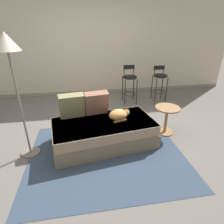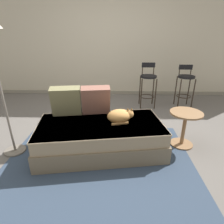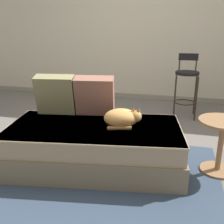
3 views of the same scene
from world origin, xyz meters
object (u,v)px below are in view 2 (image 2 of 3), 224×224
at_px(throw_pillow_middle, 96,100).
at_px(side_table, 185,124).
at_px(bar_stool_near_window, 148,82).
at_px(bar_stool_by_doorway, 185,82).
at_px(couch, 101,137).
at_px(cat, 120,116).
at_px(throw_pillow_corner, 66,101).

bearing_deg(throw_pillow_middle, side_table, -6.31).
bearing_deg(bar_stool_near_window, side_table, -79.31).
distance_m(throw_pillow_middle, bar_stool_by_doorway, 2.26).
bearing_deg(bar_stool_by_doorway, side_table, -107.39).
distance_m(couch, side_table, 1.18).
relative_size(couch, cat, 4.66).
height_order(couch, bar_stool_by_doorway, bar_stool_by_doorway).
bearing_deg(couch, bar_stool_near_window, 63.61).
bearing_deg(throw_pillow_middle, cat, -36.51).
bearing_deg(cat, side_table, 7.57).
bearing_deg(bar_stool_by_doorway, bar_stool_near_window, 179.99).
bearing_deg(throw_pillow_corner, bar_stool_near_window, 47.61).
bearing_deg(side_table, bar_stool_near_window, 100.69).
bearing_deg(throw_pillow_corner, side_table, -2.65).
bearing_deg(cat, couch, -168.05).
distance_m(cat, side_table, 0.93).
xyz_separation_m(throw_pillow_middle, cat, (0.35, -0.26, -0.13)).
height_order(throw_pillow_middle, bar_stool_near_window, bar_stool_near_window).
bearing_deg(throw_pillow_middle, bar_stool_near_window, 56.31).
relative_size(couch, throw_pillow_corner, 4.07).
bearing_deg(bar_stool_by_doorway, couch, -133.47).
xyz_separation_m(couch, cat, (0.26, 0.06, 0.29)).
height_order(bar_stool_near_window, bar_stool_by_doorway, bar_stool_near_window).
distance_m(couch, bar_stool_by_doorway, 2.43).
height_order(couch, throw_pillow_corner, throw_pillow_corner).
distance_m(throw_pillow_corner, cat, 0.79).
bearing_deg(side_table, throw_pillow_corner, 177.35).
distance_m(throw_pillow_middle, side_table, 1.29).
height_order(couch, throw_pillow_middle, throw_pillow_middle).
xyz_separation_m(couch, throw_pillow_middle, (-0.09, 0.31, 0.41)).
distance_m(couch, cat, 0.39).
distance_m(throw_pillow_corner, bar_stool_by_doorway, 2.62).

